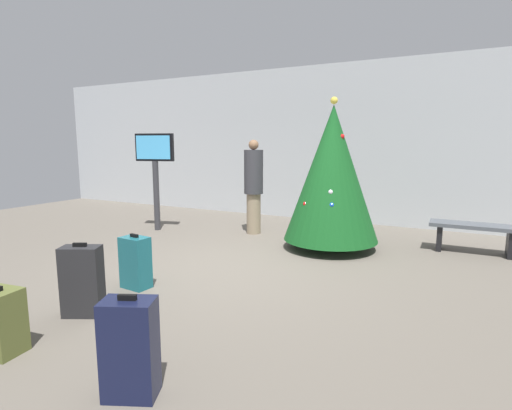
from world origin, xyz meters
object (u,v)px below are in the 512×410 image
Objects in this scene: traveller_0 at (254,185)px; suitcase_1 at (82,281)px; holiday_tree at (332,174)px; waiting_bench at (474,232)px; flight_info_kiosk at (155,164)px; suitcase_0 at (130,349)px; suitcase_3 at (135,262)px; suitcase_2 at (0,322)px.

traveller_0 reaches higher than suitcase_1.
holiday_tree is 4.11m from suitcase_1.
suitcase_1 is at bearing -129.13° from waiting_bench.
traveller_0 is (1.91, 0.62, -0.38)m from flight_info_kiosk.
suitcase_0 is at bearing -50.86° from flight_info_kiosk.
holiday_tree is 3.42m from suitcase_3.
holiday_tree reaches higher than flight_info_kiosk.
holiday_tree is at bearing -160.56° from waiting_bench.
holiday_tree reaches higher than suitcase_0.
traveller_0 is at bearing 18.04° from flight_info_kiosk.
suitcase_1 reaches higher than suitcase_0.
traveller_0 is (-3.82, -0.32, 0.61)m from waiting_bench.
flight_info_kiosk is at bearing -170.63° from waiting_bench.
suitcase_1 is at bearing -111.92° from holiday_tree.
suitcase_1 reaches higher than waiting_bench.
suitcase_2 is (0.20, -4.99, -0.68)m from traveller_0.
suitcase_1 reaches higher than suitcase_3.
suitcase_0 is 0.97× the size of suitcase_1.
holiday_tree is 3.59m from flight_info_kiosk.
suitcase_2 is (-1.48, -4.55, -0.99)m from holiday_tree.
suitcase_0 is 1.11× the size of suitcase_3.
suitcase_0 is 1.60m from suitcase_1.
traveller_0 reaches higher than suitcase_2.
waiting_bench is 1.74× the size of suitcase_1.
flight_info_kiosk is 2.56× the size of suitcase_1.
suitcase_2 is (2.10, -4.37, -1.07)m from flight_info_kiosk.
holiday_tree is at bearing 68.08° from suitcase_1.
holiday_tree is 4.20× the size of suitcase_2.
flight_info_kiosk is at bearing 120.63° from suitcase_1.
traveller_0 is at bearing -175.15° from waiting_bench.
flight_info_kiosk reaches higher than traveller_0.
suitcase_2 is (-1.39, -0.07, -0.08)m from suitcase_0.
holiday_tree is 3.27× the size of suitcase_1.
suitcase_2 is at bearing -86.45° from suitcase_3.
suitcase_0 is 2.20m from suitcase_3.
suitcase_0 is at bearing -72.09° from traveller_0.
holiday_tree reaches higher than suitcase_1.
holiday_tree reaches higher than traveller_0.
holiday_tree is 1.88× the size of waiting_bench.
holiday_tree is 4.58m from suitcase_0.
holiday_tree is 1.36× the size of traveller_0.
suitcase_1 reaches higher than suitcase_2.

